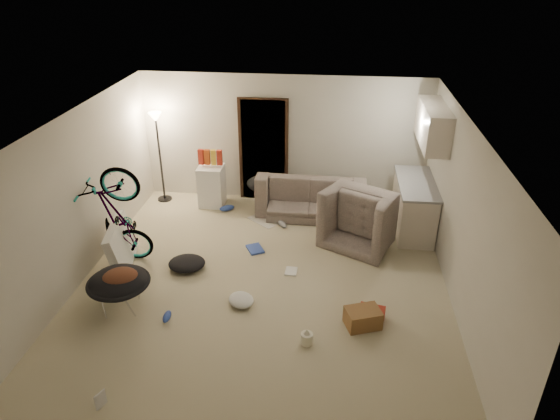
# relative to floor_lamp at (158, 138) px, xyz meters

# --- Properties ---
(floor) EXTENTS (5.50, 6.00, 0.02)m
(floor) POSITION_rel_floor_lamp_xyz_m (2.40, -2.65, -1.32)
(floor) COLOR #B7AD8C
(floor) RESTS_ON ground
(ceiling) EXTENTS (5.50, 6.00, 0.02)m
(ceiling) POSITION_rel_floor_lamp_xyz_m (2.40, -2.65, 1.20)
(ceiling) COLOR white
(ceiling) RESTS_ON wall_back
(wall_back) EXTENTS (5.50, 0.02, 2.50)m
(wall_back) POSITION_rel_floor_lamp_xyz_m (2.40, 0.36, -0.06)
(wall_back) COLOR beige
(wall_back) RESTS_ON floor
(wall_front) EXTENTS (5.50, 0.02, 2.50)m
(wall_front) POSITION_rel_floor_lamp_xyz_m (2.40, -5.66, -0.06)
(wall_front) COLOR beige
(wall_front) RESTS_ON floor
(wall_left) EXTENTS (0.02, 6.00, 2.50)m
(wall_left) POSITION_rel_floor_lamp_xyz_m (-0.36, -2.65, -0.06)
(wall_left) COLOR beige
(wall_left) RESTS_ON floor
(wall_right) EXTENTS (0.02, 6.00, 2.50)m
(wall_right) POSITION_rel_floor_lamp_xyz_m (5.16, -2.65, -0.06)
(wall_right) COLOR beige
(wall_right) RESTS_ON floor
(doorway) EXTENTS (0.85, 0.10, 2.04)m
(doorway) POSITION_rel_floor_lamp_xyz_m (2.00, 0.32, -0.29)
(doorway) COLOR black
(doorway) RESTS_ON floor
(door_trim) EXTENTS (0.97, 0.04, 2.10)m
(door_trim) POSITION_rel_floor_lamp_xyz_m (2.00, 0.29, -0.29)
(door_trim) COLOR black
(door_trim) RESTS_ON floor
(floor_lamp) EXTENTS (0.28, 0.28, 1.81)m
(floor_lamp) POSITION_rel_floor_lamp_xyz_m (0.00, 0.00, 0.00)
(floor_lamp) COLOR black
(floor_lamp) RESTS_ON floor
(kitchen_counter) EXTENTS (0.60, 1.50, 0.88)m
(kitchen_counter) POSITION_rel_floor_lamp_xyz_m (4.83, -0.65, -0.87)
(kitchen_counter) COLOR beige
(kitchen_counter) RESTS_ON floor
(counter_top) EXTENTS (0.64, 1.54, 0.04)m
(counter_top) POSITION_rel_floor_lamp_xyz_m (4.83, -0.65, -0.41)
(counter_top) COLOR gray
(counter_top) RESTS_ON kitchen_counter
(kitchen_uppers) EXTENTS (0.38, 1.40, 0.65)m
(kitchen_uppers) POSITION_rel_floor_lamp_xyz_m (4.96, -0.65, 0.64)
(kitchen_uppers) COLOR beige
(kitchen_uppers) RESTS_ON wall_right
(sofa) EXTENTS (2.05, 0.83, 0.59)m
(sofa) POSITION_rel_floor_lamp_xyz_m (2.97, -0.20, -1.01)
(sofa) COLOR #313831
(sofa) RESTS_ON floor
(armchair) EXTENTS (1.50, 1.44, 0.76)m
(armchair) POSITION_rel_floor_lamp_xyz_m (3.99, -1.09, -0.93)
(armchair) COLOR #313831
(armchair) RESTS_ON floor
(bicycle) EXTENTS (1.80, 0.86, 1.02)m
(bicycle) POSITION_rel_floor_lamp_xyz_m (0.10, -2.32, -0.85)
(bicycle) COLOR black
(bicycle) RESTS_ON floor
(book_asset) EXTENTS (0.25, 0.23, 0.02)m
(book_asset) POSITION_rel_floor_lamp_xyz_m (0.93, -5.20, -1.30)
(book_asset) COLOR maroon
(book_asset) RESTS_ON floor
(mini_fridge) EXTENTS (0.48, 0.48, 0.81)m
(mini_fridge) POSITION_rel_floor_lamp_xyz_m (1.02, -0.10, -0.90)
(mini_fridge) COLOR white
(mini_fridge) RESTS_ON floor
(snack_box_0) EXTENTS (0.11, 0.09, 0.30)m
(snack_box_0) POSITION_rel_floor_lamp_xyz_m (0.85, -0.10, -0.31)
(snack_box_0) COLOR maroon
(snack_box_0) RESTS_ON mini_fridge
(snack_box_1) EXTENTS (0.11, 0.08, 0.30)m
(snack_box_1) POSITION_rel_floor_lamp_xyz_m (0.97, -0.10, -0.31)
(snack_box_1) COLOR #BF4917
(snack_box_1) RESTS_ON mini_fridge
(snack_box_2) EXTENTS (0.11, 0.09, 0.30)m
(snack_box_2) POSITION_rel_floor_lamp_xyz_m (1.09, -0.10, -0.31)
(snack_box_2) COLOR gold
(snack_box_2) RESTS_ON mini_fridge
(snack_box_3) EXTENTS (0.10, 0.07, 0.30)m
(snack_box_3) POSITION_rel_floor_lamp_xyz_m (1.21, -0.10, -0.31)
(snack_box_3) COLOR maroon
(snack_box_3) RESTS_ON mini_fridge
(saucer_chair) EXTENTS (0.86, 0.86, 0.61)m
(saucer_chair) POSITION_rel_floor_lamp_xyz_m (0.52, -3.46, -0.94)
(saucer_chair) COLOR silver
(saucer_chair) RESTS_ON floor
(hoodie) EXTENTS (0.61, 0.57, 0.22)m
(hoodie) POSITION_rel_floor_lamp_xyz_m (0.57, -3.49, -0.75)
(hoodie) COLOR #512A1B
(hoodie) RESTS_ON saucer_chair
(sofa_drape) EXTENTS (0.62, 0.53, 0.28)m
(sofa_drape) POSITION_rel_floor_lamp_xyz_m (2.02, -0.20, -0.77)
(sofa_drape) COLOR black
(sofa_drape) RESTS_ON sofa
(tv_box) EXTENTS (0.49, 1.13, 0.73)m
(tv_box) POSITION_rel_floor_lamp_xyz_m (0.10, -2.37, -0.95)
(tv_box) COLOR silver
(tv_box) RESTS_ON floor
(drink_case_a) EXTENTS (0.53, 0.46, 0.26)m
(drink_case_a) POSITION_rel_floor_lamp_xyz_m (3.86, -3.44, -1.18)
(drink_case_a) COLOR brown
(drink_case_a) RESTS_ON floor
(drink_case_b) EXTENTS (0.39, 0.32, 0.20)m
(drink_case_b) POSITION_rel_floor_lamp_xyz_m (3.98, -3.33, -1.21)
(drink_case_b) COLOR maroon
(drink_case_b) RESTS_ON floor
(juicer) EXTENTS (0.16, 0.16, 0.23)m
(juicer) POSITION_rel_floor_lamp_xyz_m (3.14, -3.87, -1.21)
(juicer) COLOR silver
(juicer) RESTS_ON floor
(newspaper) EXTENTS (0.75, 0.73, 0.01)m
(newspaper) POSITION_rel_floor_lamp_xyz_m (2.17, -0.62, -1.30)
(newspaper) COLOR #B2AEA4
(newspaper) RESTS_ON floor
(book_blue) EXTENTS (0.36, 0.40, 0.03)m
(book_blue) POSITION_rel_floor_lamp_xyz_m (2.13, -1.71, -1.29)
(book_blue) COLOR #2E48A7
(book_blue) RESTS_ON floor
(book_white) EXTENTS (0.19, 0.24, 0.02)m
(book_white) POSITION_rel_floor_lamp_xyz_m (2.79, -2.29, -1.30)
(book_white) COLOR silver
(book_white) RESTS_ON floor
(shoe_0) EXTENTS (0.32, 0.26, 0.11)m
(shoe_0) POSITION_rel_floor_lamp_xyz_m (1.36, -0.34, -1.25)
(shoe_0) COLOR #2E48A7
(shoe_0) RESTS_ON floor
(shoe_1) EXTENTS (0.24, 0.29, 0.10)m
(shoe_1) POSITION_rel_floor_lamp_xyz_m (2.50, -0.86, -1.26)
(shoe_1) COLOR slate
(shoe_1) RESTS_ON floor
(shoe_2) EXTENTS (0.11, 0.25, 0.09)m
(shoe_2) POSITION_rel_floor_lamp_xyz_m (1.21, -3.62, -1.26)
(shoe_2) COLOR #2E48A7
(shoe_2) RESTS_ON floor
(clothes_lump_a) EXTENTS (0.64, 0.57, 0.19)m
(clothes_lump_a) POSITION_rel_floor_lamp_xyz_m (1.14, -2.38, -1.21)
(clothes_lump_a) COLOR black
(clothes_lump_a) RESTS_ON floor
(clothes_lump_c) EXTENTS (0.52, 0.53, 0.12)m
(clothes_lump_c) POSITION_rel_floor_lamp_xyz_m (2.16, -3.16, -1.24)
(clothes_lump_c) COLOR silver
(clothes_lump_c) RESTS_ON floor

